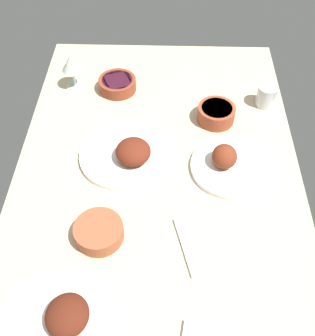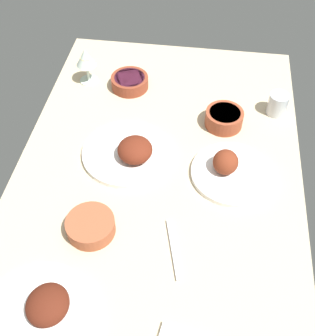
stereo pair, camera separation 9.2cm
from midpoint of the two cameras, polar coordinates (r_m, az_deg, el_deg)
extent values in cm
cube|color=#C6B28E|center=(132.58, 1.98, -1.21)|extent=(140.00, 90.00, 4.00)
cylinder|color=white|center=(135.54, -2.30, 2.06)|extent=(28.90, 28.90, 1.60)
ellipsoid|color=#602314|center=(130.93, -1.09, 2.42)|extent=(11.30, 11.09, 6.73)
cylinder|color=white|center=(132.53, 12.06, -0.79)|extent=(25.42, 25.42, 1.60)
ellipsoid|color=maroon|center=(129.68, 11.30, 0.73)|extent=(8.46, 7.84, 7.24)
cylinder|color=white|center=(109.33, -13.81, -19.35)|extent=(28.69, 28.69, 1.60)
ellipsoid|color=#511E11|center=(106.11, -12.29, -17.90)|extent=(11.02, 10.40, 5.88)
cylinder|color=brown|center=(146.51, 10.87, 6.60)|extent=(12.95, 12.95, 5.64)
cylinder|color=#D6BC70|center=(144.97, 11.00, 7.27)|extent=(10.62, 10.62, 1.00)
cylinder|color=brown|center=(160.08, -2.14, 11.59)|extent=(13.93, 13.93, 4.62)
cylinder|color=#4C192D|center=(158.98, -2.16, 12.11)|extent=(11.42, 11.42, 1.00)
cylinder|color=#A35133|center=(117.23, -6.90, -7.98)|extent=(13.63, 13.63, 4.62)
cylinder|color=#DBCC7A|center=(115.72, -6.98, -7.50)|extent=(11.18, 11.18, 1.00)
cylinder|color=silver|center=(165.59, -7.73, 11.72)|extent=(7.00, 7.00, 0.50)
cylinder|color=silver|center=(163.35, -7.86, 12.76)|extent=(1.00, 1.00, 7.00)
cone|color=silver|center=(159.46, -8.12, 14.70)|extent=(7.60, 7.60, 6.50)
cylinder|color=beige|center=(160.28, -8.07, 14.27)|extent=(4.18, 4.18, 2.80)
cylinder|color=silver|center=(154.91, 17.76, 8.25)|extent=(6.85, 6.85, 7.97)
cube|color=silver|center=(115.24, 4.41, -11.07)|extent=(18.12, 5.72, 0.80)
camera|label=1|loc=(0.05, -87.97, 2.37)|focal=44.61mm
camera|label=2|loc=(0.05, 92.03, -2.37)|focal=44.61mm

